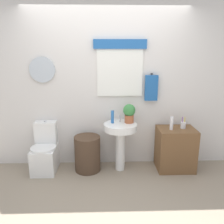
# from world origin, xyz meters

# --- Properties ---
(ground_plane) EXTENTS (8.00, 8.00, 0.00)m
(ground_plane) POSITION_xyz_m (0.00, 0.00, 0.00)
(ground_plane) COLOR gray
(back_wall) EXTENTS (4.40, 0.18, 2.60)m
(back_wall) POSITION_xyz_m (0.00, 1.15, 1.31)
(back_wall) COLOR silver
(back_wall) RESTS_ON ground_plane
(toilet) EXTENTS (0.38, 0.51, 0.78)m
(toilet) POSITION_xyz_m (-0.98, 0.89, 0.29)
(toilet) COLOR white
(toilet) RESTS_ON ground_plane
(laundry_hamper) EXTENTS (0.41, 0.41, 0.56)m
(laundry_hamper) POSITION_xyz_m (-0.31, 0.85, 0.28)
(laundry_hamper) COLOR #4C3828
(laundry_hamper) RESTS_ON ground_plane
(pedestal_sink) EXTENTS (0.51, 0.51, 0.77)m
(pedestal_sink) POSITION_xyz_m (0.21, 0.85, 0.58)
(pedestal_sink) COLOR white
(pedestal_sink) RESTS_ON ground_plane
(faucet) EXTENTS (0.03, 0.03, 0.10)m
(faucet) POSITION_xyz_m (0.21, 0.97, 0.82)
(faucet) COLOR silver
(faucet) RESTS_ON pedestal_sink
(wooden_cabinet) EXTENTS (0.58, 0.44, 0.68)m
(wooden_cabinet) POSITION_xyz_m (1.09, 0.85, 0.34)
(wooden_cabinet) COLOR brown
(wooden_cabinet) RESTS_ON ground_plane
(soap_bottle) EXTENTS (0.05, 0.05, 0.20)m
(soap_bottle) POSITION_xyz_m (0.09, 0.90, 0.87)
(soap_bottle) COLOR #2D6BB7
(soap_bottle) RESTS_ON pedestal_sink
(potted_plant) EXTENTS (0.19, 0.19, 0.30)m
(potted_plant) POSITION_xyz_m (0.35, 0.91, 0.93)
(potted_plant) COLOR #AD5B38
(potted_plant) RESTS_ON pedestal_sink
(lotion_bottle) EXTENTS (0.05, 0.05, 0.20)m
(lotion_bottle) POSITION_xyz_m (0.99, 0.81, 0.78)
(lotion_bottle) COLOR white
(lotion_bottle) RESTS_ON wooden_cabinet
(toothbrush_cup) EXTENTS (0.08, 0.08, 0.19)m
(toothbrush_cup) POSITION_xyz_m (1.20, 0.87, 0.73)
(toothbrush_cup) COLOR silver
(toothbrush_cup) RESTS_ON wooden_cabinet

